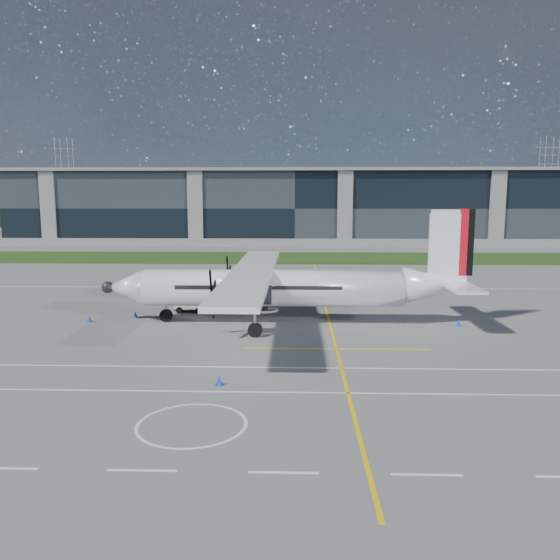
# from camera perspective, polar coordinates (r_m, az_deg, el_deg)

# --- Properties ---
(ground) EXTENTS (400.00, 400.00, 0.00)m
(ground) POSITION_cam_1_polar(r_m,az_deg,el_deg) (80.48, 1.45, 1.72)
(ground) COLOR #5F5C5A
(ground) RESTS_ON ground
(grass_strip) EXTENTS (400.00, 18.00, 0.04)m
(grass_strip) POSITION_cam_1_polar(r_m,az_deg,el_deg) (88.42, 1.48, 2.35)
(grass_strip) COLOR #1D4011
(grass_strip) RESTS_ON ground
(terminal_building) EXTENTS (120.00, 20.00, 15.00)m
(terminal_building) POSITION_cam_1_polar(r_m,az_deg,el_deg) (119.93, 1.58, 7.55)
(terminal_building) COLOR black
(terminal_building) RESTS_ON ground
(tree_line) EXTENTS (400.00, 6.00, 6.00)m
(tree_line) POSITION_cam_1_polar(r_m,az_deg,el_deg) (180.03, 1.64, 6.44)
(tree_line) COLOR black
(tree_line) RESTS_ON ground
(pylon_west) EXTENTS (9.00, 4.60, 30.00)m
(pylon_west) POSITION_cam_1_polar(r_m,az_deg,el_deg) (206.31, -21.48, 9.46)
(pylon_west) COLOR gray
(pylon_west) RESTS_ON ground
(pylon_east) EXTENTS (9.00, 4.60, 30.00)m
(pylon_east) POSITION_cam_1_polar(r_m,az_deg,el_deg) (207.96, 26.12, 9.18)
(pylon_east) COLOR gray
(pylon_east) RESTS_ON ground
(yellow_taxiway_centerline) EXTENTS (0.20, 70.00, 0.01)m
(yellow_taxiway_centerline) POSITION_cam_1_polar(r_m,az_deg,el_deg) (50.88, 4.64, -2.30)
(yellow_taxiway_centerline) COLOR yellow
(yellow_taxiway_centerline) RESTS_ON ground
(white_lane_line) EXTENTS (90.00, 0.15, 0.01)m
(white_lane_line) POSITION_cam_1_polar(r_m,az_deg,el_deg) (27.61, 0.78, -11.67)
(white_lane_line) COLOR white
(white_lane_line) RESTS_ON ground
(turboprop_aircraft) EXTENTS (28.16, 29.20, 8.76)m
(turboprop_aircraft) POSITION_cam_1_polar(r_m,az_deg,el_deg) (41.64, 0.67, 1.41)
(turboprop_aircraft) COLOR white
(turboprop_aircraft) RESTS_ON ground
(fuel_tanker_truck) EXTENTS (7.63, 2.48, 2.86)m
(fuel_tanker_truck) POSITION_cam_1_polar(r_m,az_deg,el_deg) (52.37, -11.40, -0.54)
(fuel_tanker_truck) COLOR silver
(fuel_tanker_truck) RESTS_ON ground
(baggage_tug) EXTENTS (2.73, 1.64, 1.64)m
(baggage_tug) POSITION_cam_1_polar(r_m,az_deg,el_deg) (46.87, -9.32, -2.30)
(baggage_tug) COLOR white
(baggage_tug) RESTS_ON ground
(ground_crew_person) EXTENTS (0.56, 0.77, 1.85)m
(ground_crew_person) POSITION_cam_1_polar(r_m,az_deg,el_deg) (44.88, -7.54, -2.61)
(ground_crew_person) COLOR #F25907
(ground_crew_person) RESTS_ON ground
(safety_cone_fwd) EXTENTS (0.36, 0.36, 0.50)m
(safety_cone_fwd) POSITION_cam_1_polar(r_m,az_deg,el_deg) (45.11, -19.29, -3.84)
(safety_cone_fwd) COLOR #0B32C6
(safety_cone_fwd) RESTS_ON ground
(safety_cone_stbdwing) EXTENTS (0.36, 0.36, 0.50)m
(safety_cone_stbdwing) POSITION_cam_1_polar(r_m,az_deg,el_deg) (56.57, -2.33, -0.93)
(safety_cone_stbdwing) COLOR #0B32C6
(safety_cone_stbdwing) RESTS_ON ground
(safety_cone_nose_stbd) EXTENTS (0.36, 0.36, 0.50)m
(safety_cone_nose_stbd) POSITION_cam_1_polar(r_m,az_deg,el_deg) (45.67, -14.88, -3.49)
(safety_cone_nose_stbd) COLOR #0B32C6
(safety_cone_nose_stbd) RESTS_ON ground
(safety_cone_portwing) EXTENTS (0.36, 0.36, 0.50)m
(safety_cone_portwing) POSITION_cam_1_polar(r_m,az_deg,el_deg) (28.72, -6.37, -10.39)
(safety_cone_portwing) COLOR #0B32C6
(safety_cone_portwing) RESTS_ON ground
(safety_cone_tail) EXTENTS (0.36, 0.36, 0.50)m
(safety_cone_tail) POSITION_cam_1_polar(r_m,az_deg,el_deg) (43.41, 18.16, -4.25)
(safety_cone_tail) COLOR #0B32C6
(safety_cone_tail) RESTS_ON ground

